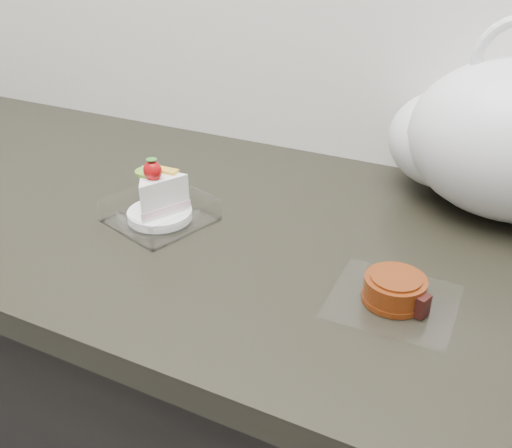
# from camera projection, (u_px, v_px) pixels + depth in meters

# --- Properties ---
(counter) EXTENTS (2.04, 0.64, 0.90)m
(counter) POSITION_uv_depth(u_px,v_px,m) (219.00, 419.00, 1.10)
(counter) COLOR black
(counter) RESTS_ON ground
(cake_tray) EXTENTS (0.17, 0.17, 0.10)m
(cake_tray) POSITION_uv_depth(u_px,v_px,m) (159.00, 204.00, 0.85)
(cake_tray) COLOR white
(cake_tray) RESTS_ON counter
(mooncake_wrap) EXTENTS (0.15, 0.14, 0.04)m
(mooncake_wrap) POSITION_uv_depth(u_px,v_px,m) (395.00, 292.00, 0.68)
(mooncake_wrap) COLOR white
(mooncake_wrap) RESTS_ON counter
(plastic_bag) EXTENTS (0.37, 0.28, 0.29)m
(plastic_bag) POSITION_uv_depth(u_px,v_px,m) (504.00, 139.00, 0.84)
(plastic_bag) COLOR silver
(plastic_bag) RESTS_ON counter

